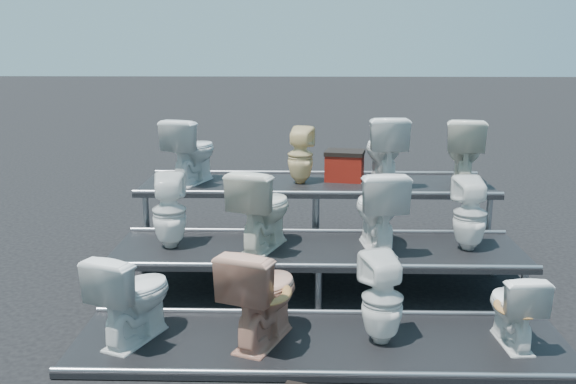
{
  "coord_description": "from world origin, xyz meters",
  "views": [
    {
      "loc": [
        -0.15,
        -6.32,
        2.56
      ],
      "look_at": [
        -0.31,
        0.1,
        1.03
      ],
      "focal_mm": 40.0,
      "sensor_mm": 36.0,
      "label": 1
    }
  ],
  "objects_px": {
    "toilet_2": "(382,299)",
    "toilet_4": "(169,211)",
    "toilet_10": "(384,150)",
    "toilet_5": "(262,208)",
    "toilet_8": "(192,150)",
    "toilet_6": "(378,209)",
    "toilet_0": "(133,295)",
    "toilet_3": "(514,307)",
    "toilet_1": "(262,293)",
    "toilet_9": "(300,155)",
    "toilet_7": "(470,214)",
    "toilet_11": "(464,151)",
    "red_crate": "(345,167)"
  },
  "relations": [
    {
      "from": "toilet_5",
      "to": "toilet_8",
      "type": "height_order",
      "value": "toilet_8"
    },
    {
      "from": "toilet_2",
      "to": "toilet_8",
      "type": "height_order",
      "value": "toilet_8"
    },
    {
      "from": "toilet_5",
      "to": "toilet_7",
      "type": "distance_m",
      "value": 2.11
    },
    {
      "from": "toilet_2",
      "to": "toilet_6",
      "type": "bearing_deg",
      "value": -111.54
    },
    {
      "from": "toilet_2",
      "to": "toilet_6",
      "type": "distance_m",
      "value": 1.37
    },
    {
      "from": "toilet_5",
      "to": "toilet_11",
      "type": "height_order",
      "value": "toilet_11"
    },
    {
      "from": "toilet_7",
      "to": "red_crate",
      "type": "distance_m",
      "value": 1.9
    },
    {
      "from": "toilet_0",
      "to": "toilet_4",
      "type": "distance_m",
      "value": 1.36
    },
    {
      "from": "toilet_8",
      "to": "red_crate",
      "type": "distance_m",
      "value": 1.89
    },
    {
      "from": "red_crate",
      "to": "toilet_1",
      "type": "bearing_deg",
      "value": -96.37
    },
    {
      "from": "toilet_5",
      "to": "toilet_11",
      "type": "bearing_deg",
      "value": -130.57
    },
    {
      "from": "toilet_10",
      "to": "toilet_8",
      "type": "bearing_deg",
      "value": -3.91
    },
    {
      "from": "toilet_10",
      "to": "toilet_5",
      "type": "bearing_deg",
      "value": 39.31
    },
    {
      "from": "toilet_2",
      "to": "toilet_8",
      "type": "distance_m",
      "value": 3.39
    },
    {
      "from": "toilet_6",
      "to": "toilet_10",
      "type": "distance_m",
      "value": 1.37
    },
    {
      "from": "toilet_4",
      "to": "red_crate",
      "type": "distance_m",
      "value": 2.39
    },
    {
      "from": "toilet_11",
      "to": "red_crate",
      "type": "distance_m",
      "value": 1.44
    },
    {
      "from": "toilet_1",
      "to": "toilet_8",
      "type": "height_order",
      "value": "toilet_8"
    },
    {
      "from": "toilet_8",
      "to": "toilet_6",
      "type": "bearing_deg",
      "value": 168.42
    },
    {
      "from": "toilet_5",
      "to": "toilet_1",
      "type": "bearing_deg",
      "value": 113.78
    },
    {
      "from": "toilet_9",
      "to": "toilet_3",
      "type": "bearing_deg",
      "value": 138.9
    },
    {
      "from": "toilet_3",
      "to": "toilet_1",
      "type": "bearing_deg",
      "value": -3.88
    },
    {
      "from": "toilet_4",
      "to": "toilet_6",
      "type": "xyz_separation_m",
      "value": [
        2.14,
        0.0,
        0.03
      ]
    },
    {
      "from": "toilet_1",
      "to": "toilet_2",
      "type": "height_order",
      "value": "toilet_1"
    },
    {
      "from": "toilet_6",
      "to": "toilet_10",
      "type": "height_order",
      "value": "toilet_10"
    },
    {
      "from": "toilet_0",
      "to": "red_crate",
      "type": "height_order",
      "value": "red_crate"
    },
    {
      "from": "toilet_7",
      "to": "toilet_10",
      "type": "bearing_deg",
      "value": -67.42
    },
    {
      "from": "toilet_9",
      "to": "toilet_10",
      "type": "bearing_deg",
      "value": -165.83
    },
    {
      "from": "toilet_1",
      "to": "toilet_7",
      "type": "bearing_deg",
      "value": -125.65
    },
    {
      "from": "toilet_2",
      "to": "toilet_4",
      "type": "xyz_separation_m",
      "value": [
        -2.04,
        1.3,
        0.4
      ]
    },
    {
      "from": "toilet_9",
      "to": "toilet_11",
      "type": "relative_size",
      "value": 0.85
    },
    {
      "from": "toilet_0",
      "to": "toilet_7",
      "type": "height_order",
      "value": "toilet_7"
    },
    {
      "from": "toilet_3",
      "to": "toilet_6",
      "type": "xyz_separation_m",
      "value": [
        -1.0,
        1.3,
        0.49
      ]
    },
    {
      "from": "toilet_7",
      "to": "toilet_11",
      "type": "distance_m",
      "value": 1.39
    },
    {
      "from": "toilet_3",
      "to": "toilet_5",
      "type": "xyz_separation_m",
      "value": [
        -2.18,
        1.3,
        0.5
      ]
    },
    {
      "from": "toilet_6",
      "to": "toilet_7",
      "type": "bearing_deg",
      "value": 173.26
    },
    {
      "from": "toilet_10",
      "to": "toilet_4",
      "type": "bearing_deg",
      "value": 25.12
    },
    {
      "from": "toilet_11",
      "to": "toilet_6",
      "type": "bearing_deg",
      "value": 58.6
    },
    {
      "from": "toilet_3",
      "to": "toilet_10",
      "type": "relative_size",
      "value": 0.79
    },
    {
      "from": "toilet_6",
      "to": "toilet_9",
      "type": "height_order",
      "value": "toilet_9"
    },
    {
      "from": "toilet_7",
      "to": "toilet_11",
      "type": "relative_size",
      "value": 0.94
    },
    {
      "from": "red_crate",
      "to": "toilet_7",
      "type": "bearing_deg",
      "value": -40.28
    },
    {
      "from": "toilet_1",
      "to": "toilet_2",
      "type": "relative_size",
      "value": 1.1
    },
    {
      "from": "toilet_1",
      "to": "toilet_3",
      "type": "xyz_separation_m",
      "value": [
        2.1,
        0.0,
        -0.1
      ]
    },
    {
      "from": "toilet_0",
      "to": "toilet_1",
      "type": "height_order",
      "value": "toilet_1"
    },
    {
      "from": "toilet_1",
      "to": "toilet_2",
      "type": "xyz_separation_m",
      "value": [
        1.01,
        0.0,
        -0.04
      ]
    },
    {
      "from": "toilet_4",
      "to": "toilet_9",
      "type": "height_order",
      "value": "toilet_9"
    },
    {
      "from": "toilet_0",
      "to": "toilet_5",
      "type": "relative_size",
      "value": 0.95
    },
    {
      "from": "toilet_0",
      "to": "toilet_2",
      "type": "bearing_deg",
      "value": -157.09
    },
    {
      "from": "toilet_6",
      "to": "toilet_10",
      "type": "bearing_deg",
      "value": -105.69
    }
  ]
}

